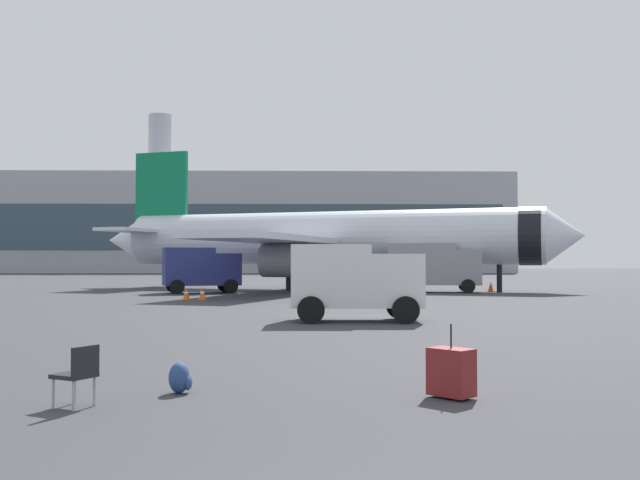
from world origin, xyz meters
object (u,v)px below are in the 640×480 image
(rolling_suitcase, at_px, (451,372))
(service_truck, at_px, (201,268))
(fuel_truck, at_px, (433,265))
(cargo_van, at_px, (355,278))
(safety_cone_far, at_px, (202,294))
(safety_cone_near, at_px, (491,287))
(airplane_at_gate, at_px, (324,239))
(safety_cone_mid, at_px, (186,294))
(gate_chair, at_px, (78,372))
(traveller_backpack, at_px, (180,378))

(rolling_suitcase, bearing_deg, service_truck, 103.99)
(fuel_truck, xyz_separation_m, cargo_van, (-6.70, -22.71, -0.32))
(safety_cone_far, bearing_deg, service_truck, 98.90)
(fuel_truck, relative_size, safety_cone_near, 8.87)
(cargo_van, xyz_separation_m, rolling_suitcase, (0.49, -13.77, -1.06))
(airplane_at_gate, xyz_separation_m, cargo_van, (0.35, -27.13, -2.21))
(safety_cone_near, height_order, safety_cone_mid, safety_cone_near)
(service_truck, height_order, fuel_truck, fuel_truck)
(service_truck, relative_size, rolling_suitcase, 4.75)
(service_truck, distance_m, gate_chair, 36.45)
(airplane_at_gate, height_order, gate_chair, airplane_at_gate)
(safety_cone_mid, xyz_separation_m, rolling_suitcase, (8.45, -27.53, 0.07))
(rolling_suitcase, bearing_deg, airplane_at_gate, 91.17)
(fuel_truck, relative_size, gate_chair, 7.31)
(fuel_truck, bearing_deg, rolling_suitcase, -99.66)
(cargo_van, bearing_deg, gate_chair, -108.63)
(fuel_truck, xyz_separation_m, safety_cone_mid, (-14.66, -8.96, -1.46))
(airplane_at_gate, relative_size, gate_chair, 40.39)
(gate_chair, bearing_deg, service_truck, 95.61)
(gate_chair, bearing_deg, rolling_suitcase, 6.22)
(safety_cone_mid, xyz_separation_m, gate_chair, (3.12, -28.11, 0.18))
(fuel_truck, relative_size, safety_cone_mid, 9.77)
(cargo_van, bearing_deg, fuel_truck, 73.58)
(traveller_backpack, bearing_deg, fuel_truck, 74.02)
(fuel_truck, height_order, cargo_van, fuel_truck)
(traveller_backpack, height_order, gate_chair, gate_chair)
(service_truck, relative_size, gate_chair, 6.08)
(airplane_at_gate, xyz_separation_m, fuel_truck, (7.04, -4.42, -1.88))
(cargo_van, xyz_separation_m, safety_cone_near, (10.69, 23.37, -1.10))
(fuel_truck, bearing_deg, safety_cone_mid, -148.56)
(safety_cone_mid, distance_m, safety_cone_far, 0.88)
(safety_cone_mid, height_order, traveller_backpack, safety_cone_mid)
(fuel_truck, distance_m, gate_chair, 38.84)
(rolling_suitcase, bearing_deg, fuel_truck, 80.34)
(cargo_van, relative_size, rolling_suitcase, 4.04)
(service_truck, bearing_deg, cargo_van, -69.01)
(airplane_at_gate, height_order, service_truck, airplane_at_gate)
(rolling_suitcase, relative_size, traveller_backpack, 2.29)
(safety_cone_near, relative_size, safety_cone_far, 1.04)
(service_truck, bearing_deg, safety_cone_near, 4.38)
(safety_cone_mid, height_order, safety_cone_far, safety_cone_far)
(safety_cone_far, xyz_separation_m, rolling_suitcase, (7.59, -27.37, 0.06))
(safety_cone_near, distance_m, rolling_suitcase, 38.52)
(safety_cone_far, relative_size, rolling_suitcase, 0.62)
(service_truck, height_order, traveller_backpack, service_truck)
(service_truck, bearing_deg, safety_cone_mid, -86.91)
(safety_cone_mid, height_order, rolling_suitcase, rolling_suitcase)
(safety_cone_near, bearing_deg, traveller_backpack, -111.31)
(safety_cone_far, distance_m, gate_chair, 28.04)
(service_truck, relative_size, safety_cone_near, 7.38)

